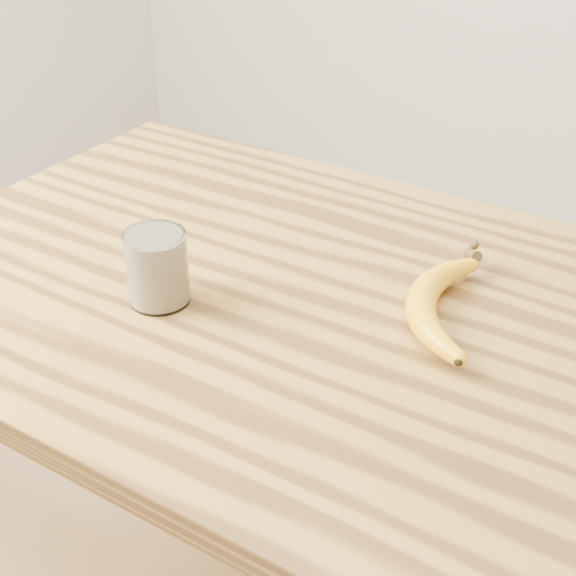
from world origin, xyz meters
The scene contains 3 objects.
table centered at (0.00, 0.00, 0.77)m, with size 1.20×0.80×0.90m.
smoothie_glass centered at (-0.14, -0.12, 0.95)m, with size 0.08×0.08×0.10m.
banana centered at (0.17, 0.03, 0.92)m, with size 0.12×0.33×0.04m, color orange, non-canonical shape.
Camera 1 is at (0.48, -0.79, 1.49)m, focal length 50.00 mm.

